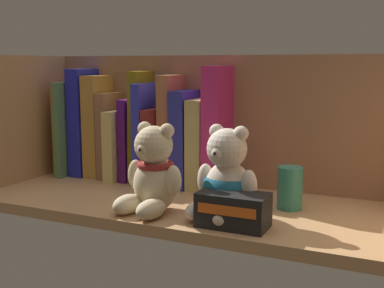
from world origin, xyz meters
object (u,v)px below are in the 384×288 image
at_px(book_10, 174,130).
at_px(small_product_box, 233,210).
at_px(book_2, 87,122).
at_px(pillar_candle, 290,188).
at_px(book_12, 204,143).
at_px(book_9, 162,145).
at_px(book_13, 221,128).
at_px(book_1, 76,127).
at_px(teddy_bear_larger, 153,174).
at_px(book_3, 100,126).
at_px(book_6, 133,139).
at_px(book_11, 188,138).
at_px(book_5, 124,144).
at_px(book_4, 113,135).
at_px(book_7, 142,126).
at_px(teddy_bear_smaller, 226,182).
at_px(book_8, 152,132).
at_px(book_0, 68,129).

distance_m(book_10, small_product_box, 0.32).
bearing_deg(book_2, small_product_box, -26.57).
bearing_deg(pillar_candle, book_12, 156.81).
relative_size(book_9, book_13, 0.65).
height_order(book_1, teddy_bear_larger, book_1).
xyz_separation_m(book_2, book_3, (0.04, 0.00, -0.01)).
bearing_deg(book_6, book_12, 0.00).
bearing_deg(book_11, book_9, 180.00).
height_order(book_1, book_5, book_1).
bearing_deg(teddy_bear_larger, book_4, 136.98).
bearing_deg(book_7, book_4, -180.00).
xyz_separation_m(book_2, book_11, (0.26, 0.00, -0.02)).
xyz_separation_m(book_11, teddy_bear_smaller, (0.15, -0.18, -0.04)).
relative_size(book_7, small_product_box, 2.16).
xyz_separation_m(book_8, book_9, (0.02, 0.00, -0.03)).
relative_size(book_5, book_12, 0.84).
distance_m(book_2, book_7, 0.15).
distance_m(book_1, book_10, 0.25).
xyz_separation_m(book_2, book_10, (0.23, 0.00, -0.01)).
relative_size(book_2, book_13, 0.97).
bearing_deg(teddy_bear_smaller, book_8, 143.18).
distance_m(book_0, book_1, 0.02).
height_order(book_3, book_7, book_7).
height_order(book_2, pillar_candle, book_2).
xyz_separation_m(book_2, book_8, (0.17, 0.00, -0.01)).
relative_size(book_0, teddy_bear_smaller, 1.32).
bearing_deg(book_4, book_3, 180.00).
bearing_deg(book_10, book_7, 180.00).
xyz_separation_m(book_4, book_6, (0.05, 0.00, -0.01)).
bearing_deg(teddy_bear_larger, book_11, 97.86).
xyz_separation_m(book_6, book_12, (0.17, 0.00, 0.00)).
bearing_deg(book_6, book_4, -180.00).
bearing_deg(book_11, book_10, 180.00).
relative_size(book_7, book_11, 1.19).
xyz_separation_m(book_1, teddy_bear_smaller, (0.44, -0.18, -0.05)).
bearing_deg(book_2, book_5, 0.00).
distance_m(book_1, book_11, 0.29).
bearing_deg(book_13, book_11, 180.00).
height_order(book_2, book_3, book_2).
bearing_deg(book_2, teddy_bear_larger, -34.97).
bearing_deg(book_7, book_12, 0.00).
distance_m(book_6, small_product_box, 0.39).
distance_m(book_11, teddy_bear_smaller, 0.24).
bearing_deg(book_6, book_1, -180.00).
bearing_deg(small_product_box, book_13, 116.33).
xyz_separation_m(book_7, book_8, (0.02, 0.00, -0.01)).
bearing_deg(book_5, book_2, 180.00).
distance_m(book_9, book_13, 0.14).
distance_m(book_6, book_7, 0.04).
distance_m(book_1, small_product_box, 0.53).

